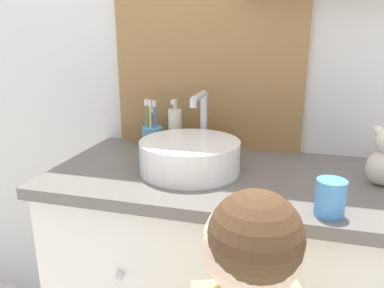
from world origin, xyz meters
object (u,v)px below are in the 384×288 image
(soap_dispenser, at_px, (175,129))
(drinking_cup, at_px, (330,198))
(sink_basin, at_px, (191,154))
(toothbrush_holder, at_px, (153,136))

(soap_dispenser, bearing_deg, drinking_cup, -37.71)
(sink_basin, bearing_deg, soap_dispenser, 120.90)
(toothbrush_holder, bearing_deg, sink_basin, -42.63)
(sink_basin, bearing_deg, toothbrush_holder, 137.37)
(toothbrush_holder, bearing_deg, drinking_cup, -33.26)
(soap_dispenser, bearing_deg, toothbrush_holder, -178.86)
(sink_basin, xyz_separation_m, soap_dispenser, (-0.11, 0.19, 0.03))
(drinking_cup, bearing_deg, sink_basin, 152.38)
(sink_basin, height_order, drinking_cup, sink_basin)
(toothbrush_holder, height_order, soap_dispenser, soap_dispenser)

